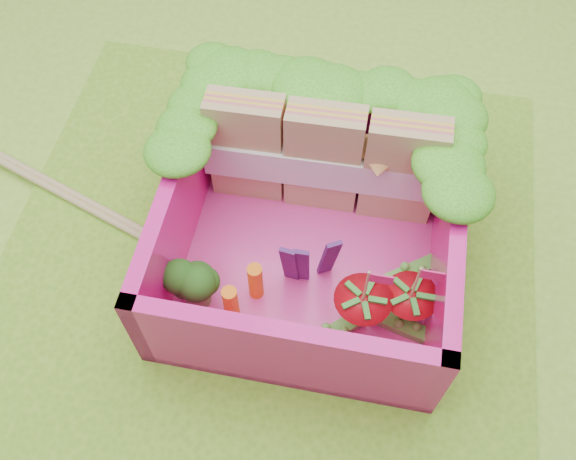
% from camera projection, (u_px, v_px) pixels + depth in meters
% --- Properties ---
extents(ground, '(14.00, 14.00, 0.00)m').
position_uv_depth(ground, '(268.00, 255.00, 3.21)').
color(ground, '#7DB432').
rests_on(ground, ground).
extents(placemat, '(2.60, 2.60, 0.03)m').
position_uv_depth(placemat, '(268.00, 253.00, 3.20)').
color(placemat, '#6AA725').
rests_on(placemat, ground).
extents(bento_floor, '(1.30, 1.30, 0.05)m').
position_uv_depth(bento_floor, '(309.00, 258.00, 3.14)').
color(bento_floor, '#DC3893').
rests_on(bento_floor, placemat).
extents(bento_box, '(1.30, 1.30, 0.55)m').
position_uv_depth(bento_box, '(310.00, 231.00, 2.93)').
color(bento_box, '#E51383').
rests_on(bento_box, placemat).
extents(lettuce_ruffle, '(1.43, 0.83, 0.11)m').
position_uv_depth(lettuce_ruffle, '(331.00, 102.00, 2.90)').
color(lettuce_ruffle, '#348818').
rests_on(lettuce_ruffle, bento_box).
extents(sandwich_stack, '(1.14, 0.20, 0.63)m').
position_uv_depth(sandwich_stack, '(324.00, 159.00, 3.04)').
color(sandwich_stack, tan).
rests_on(sandwich_stack, bento_floor).
extents(broccoli, '(0.34, 0.34, 0.24)m').
position_uv_depth(broccoli, '(194.00, 283.00, 2.85)').
color(broccoli, '#5D8C43').
rests_on(broccoli, bento_floor).
extents(carrot_sticks, '(0.15, 0.20, 0.24)m').
position_uv_depth(carrot_sticks, '(243.00, 292.00, 2.88)').
color(carrot_sticks, orange).
rests_on(carrot_sticks, bento_floor).
extents(purple_wedges, '(0.24, 0.11, 0.38)m').
position_uv_depth(purple_wedges, '(307.00, 262.00, 2.88)').
color(purple_wedges, '#3C1751').
rests_on(purple_wedges, bento_floor).
extents(strawberry_left, '(0.25, 0.25, 0.49)m').
position_uv_depth(strawberry_left, '(361.00, 311.00, 2.82)').
color(strawberry_left, red).
rests_on(strawberry_left, bento_floor).
extents(strawberry_right, '(0.24, 0.24, 0.48)m').
position_uv_depth(strawberry_right, '(407.00, 307.00, 2.83)').
color(strawberry_right, red).
rests_on(strawberry_right, bento_floor).
extents(snap_peas, '(0.62, 0.63, 0.05)m').
position_uv_depth(snap_peas, '(385.00, 310.00, 2.94)').
color(snap_peas, green).
rests_on(snap_peas, bento_floor).
extents(chopsticks, '(2.07, 0.76, 0.04)m').
position_uv_depth(chopsticks, '(101.00, 212.00, 3.29)').
color(chopsticks, tan).
rests_on(chopsticks, placemat).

